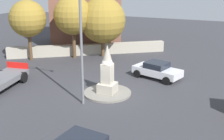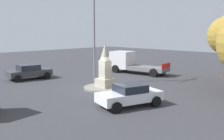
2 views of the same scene
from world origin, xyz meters
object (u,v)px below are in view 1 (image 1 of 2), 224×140
Objects in this scene: streetlamp at (81,22)px; corner_building at (82,2)px; tree_near_wall at (73,16)px; tree_far_corner at (28,19)px; car_white_near_island at (157,70)px; tree_mid_cluster at (103,20)px; monument at (107,72)px.

corner_building is at bearing 117.95° from streetlamp.
tree_far_corner is (-3.55, -2.38, -0.19)m from tree_near_wall.
car_white_near_island is (3.18, 6.73, -4.60)m from streetlamp.
corner_building is 6.78m from tree_mid_cluster.
tree_near_wall is 4.28m from tree_far_corner.
tree_mid_cluster is 7.21m from tree_far_corner.
tree_far_corner is (-9.67, 7.30, -1.23)m from streetlamp.
corner_building reaches higher than streetlamp.
monument is 0.81× the size of car_white_near_island.
streetlamp is 0.91× the size of corner_building.
corner_building is 8.79m from tree_far_corner.
tree_near_wall is (-6.12, 9.68, -1.03)m from streetlamp.
monument is 4.35m from streetlamp.
corner_building is at bearing 82.09° from tree_far_corner.
tree_far_corner is (-5.99, -4.01, 0.34)m from tree_mid_cluster.
corner_building reaches higher than car_white_near_island.
car_white_near_island is 0.42× the size of corner_building.
tree_mid_cluster is (-3.69, 11.31, -1.57)m from streetlamp.
tree_near_wall is at bearing 162.40° from car_white_near_island.
tree_mid_cluster is (-4.49, 9.17, 2.14)m from monument.
corner_building reaches higher than tree_near_wall.
streetlamp reaches higher than car_white_near_island.
tree_mid_cluster reaches higher than tree_far_corner.
tree_near_wall is at bearing -146.17° from tree_mid_cluster.
tree_near_wall is (-9.30, 2.95, 3.56)m from car_white_near_island.
corner_building is at bearing 141.60° from car_white_near_island.
tree_mid_cluster is at bearing 33.83° from tree_far_corner.
tree_far_corner is (-12.85, 0.57, 3.37)m from car_white_near_island.
tree_mid_cluster reaches higher than car_white_near_island.
streetlamp is 12.18m from tree_far_corner.
car_white_near_island is at bearing 64.70° from streetlamp.
monument is 0.38× the size of streetlamp.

